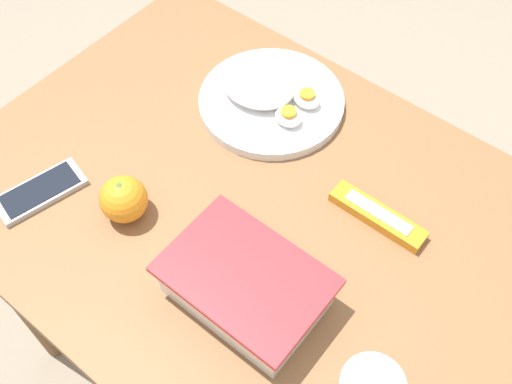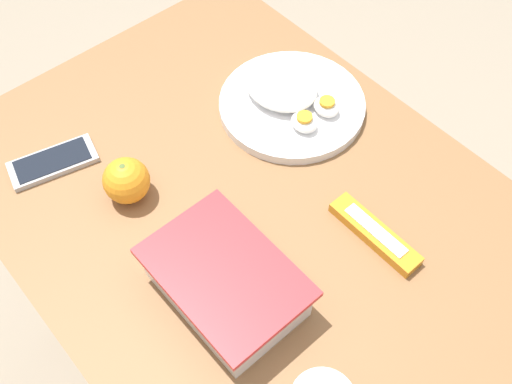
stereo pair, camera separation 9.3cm
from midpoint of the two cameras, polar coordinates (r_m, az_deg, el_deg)
name	(u,v)px [view 2 (the right image)]	position (r m, az deg, el deg)	size (l,w,h in m)	color
ground_plane	(264,373)	(1.60, 2.49, -16.99)	(10.00, 10.00, 0.00)	gray
table	(268,248)	(1.01, 3.80, -5.54)	(1.04, 0.70, 0.74)	brown
food_container	(226,284)	(0.84, 0.27, -9.01)	(0.22, 0.15, 0.07)	white
orange_fruit	(126,181)	(0.94, -9.53, 0.89)	(0.07, 0.07, 0.07)	orange
rice_plate	(290,99)	(1.07, 5.74, 8.63)	(0.26, 0.26, 0.05)	white
candy_bar	(375,233)	(0.94, 14.05, -4.06)	(0.16, 0.04, 0.02)	orange
cell_phone	(53,162)	(1.03, -16.39, 2.58)	(0.09, 0.15, 0.01)	#ADADB2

